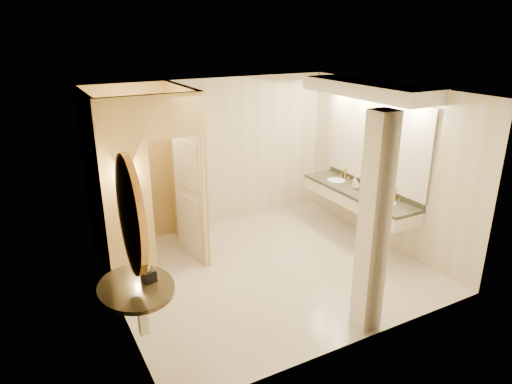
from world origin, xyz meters
TOP-DOWN VIEW (x-y plane):
  - floor at (0.00, 0.00)m, footprint 4.50×4.50m
  - ceiling at (0.00, 0.00)m, footprint 4.50×4.50m
  - wall_back at (0.00, 2.00)m, footprint 4.50×0.02m
  - wall_front at (0.00, -2.00)m, footprint 4.50×0.02m
  - wall_left at (-2.25, 0.00)m, footprint 0.02×4.00m
  - wall_right at (2.25, 0.00)m, footprint 0.02×4.00m
  - toilet_closet at (-1.11, 0.97)m, footprint 1.50×1.55m
  - wall_sconce at (-1.93, 0.43)m, footprint 0.14×0.14m
  - vanity at (1.98, 0.27)m, footprint 0.75×2.55m
  - console_shelf at (-2.21, -0.98)m, footprint 1.01×1.01m
  - pillar at (0.35, -1.80)m, footprint 0.27×0.27m
  - tissue_box at (-2.08, -0.95)m, footprint 0.16×0.16m
  - toilet at (-1.74, 1.68)m, footprint 0.63×0.90m
  - soap_bottle_a at (1.94, -0.17)m, footprint 0.08×0.08m
  - soap_bottle_b at (1.97, 0.36)m, footprint 0.09×0.09m
  - soap_bottle_c at (1.92, 0.37)m, footprint 0.11×0.11m

SIDE VIEW (x-z plane):
  - floor at x=0.00m, z-range 0.00..0.00m
  - toilet at x=-1.74m, z-range 0.00..0.84m
  - soap_bottle_b at x=1.97m, z-range 0.88..0.99m
  - tissue_box at x=-2.08m, z-range 0.88..1.01m
  - soap_bottle_a at x=1.94m, z-range 0.88..1.02m
  - soap_bottle_c at x=1.92m, z-range 0.88..1.10m
  - console_shelf at x=-2.21m, z-range 0.37..2.32m
  - wall_back at x=0.00m, z-range 0.00..2.70m
  - wall_front at x=0.00m, z-range 0.00..2.70m
  - wall_left at x=-2.25m, z-range 0.00..2.70m
  - wall_right at x=2.25m, z-range 0.00..2.70m
  - pillar at x=0.35m, z-range 0.00..2.70m
  - toilet_closet at x=-1.11m, z-range 0.04..2.74m
  - vanity at x=1.98m, z-range 0.58..2.67m
  - wall_sconce at x=-1.93m, z-range 1.52..1.94m
  - ceiling at x=0.00m, z-range 2.70..2.70m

